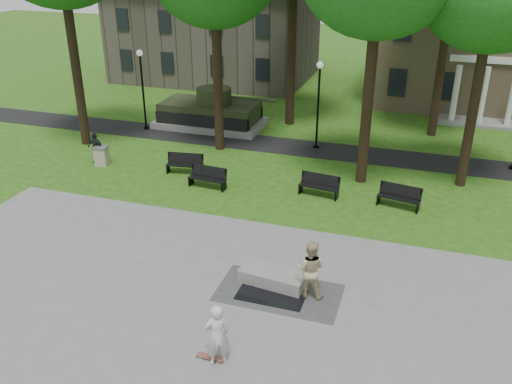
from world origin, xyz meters
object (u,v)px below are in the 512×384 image
friend_watching (310,269)px  skateboarder (217,335)px  trash_bin (102,156)px  concrete_block (273,277)px  park_bench_0 (185,163)px

friend_watching → skateboarder: bearing=64.6°
skateboarder → trash_bin: size_ratio=1.96×
concrete_block → trash_bin: size_ratio=2.29×
park_bench_0 → trash_bin: park_bench_0 is taller
friend_watching → trash_bin: 14.75m
skateboarder → concrete_block: bearing=-132.3°
concrete_block → trash_bin: 13.47m
skateboarder → park_bench_0: skateboarder is taller
skateboarder → park_bench_0: 13.43m
concrete_block → park_bench_0: 10.25m
friend_watching → park_bench_0: friend_watching is taller
trash_bin → friend_watching: bearing=-31.5°
park_bench_0 → trash_bin: bearing=175.8°
friend_watching → concrete_block: bearing=-15.8°
concrete_block → friend_watching: friend_watching is taller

